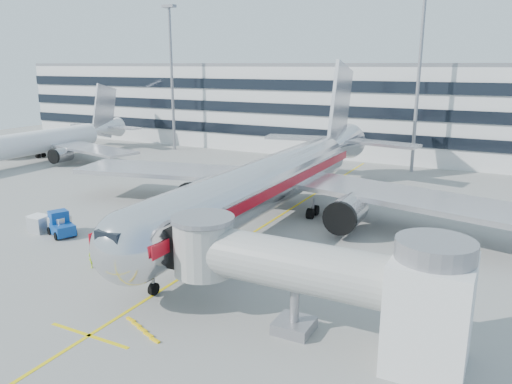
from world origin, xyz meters
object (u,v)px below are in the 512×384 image
at_px(belt_loader, 150,228).
at_px(cargo_container_front, 60,225).
at_px(ramp_worker, 94,255).
at_px(cargo_container_left, 40,224).
at_px(baggage_tug, 61,225).
at_px(main_jet, 276,179).
at_px(cargo_container_right, 38,223).

bearing_deg(belt_loader, cargo_container_front, -154.98).
height_order(cargo_container_front, ramp_worker, ramp_worker).
distance_m(belt_loader, cargo_container_left, 10.60).
bearing_deg(baggage_tug, main_jet, 41.48).
xyz_separation_m(baggage_tug, ramp_worker, (8.39, -4.31, 0.05)).
bearing_deg(baggage_tug, cargo_container_right, -179.65).
bearing_deg(belt_loader, cargo_container_left, -156.35).
distance_m(belt_loader, cargo_container_right, 11.10).
distance_m(baggage_tug, cargo_container_front, 0.55).
xyz_separation_m(baggage_tug, cargo_container_left, (-2.44, -0.36, -0.19)).
distance_m(cargo_container_left, cargo_container_right, 0.76).
bearing_deg(main_jet, baggage_tug, -138.52).
bearing_deg(ramp_worker, baggage_tug, 106.38).
xyz_separation_m(belt_loader, baggage_tug, (-7.27, -3.89, 0.36)).
xyz_separation_m(cargo_container_right, ramp_worker, (11.51, -4.29, 0.28)).
bearing_deg(cargo_container_left, cargo_container_right, 153.29).
relative_size(cargo_container_left, cargo_container_front, 0.95).
relative_size(main_jet, ramp_worker, 24.78).
height_order(cargo_container_left, ramp_worker, ramp_worker).
height_order(baggage_tug, ramp_worker, baggage_tug).
xyz_separation_m(baggage_tug, cargo_container_right, (-3.12, -0.02, -0.22)).
distance_m(baggage_tug, cargo_container_left, 2.47).
bearing_deg(baggage_tug, cargo_container_left, -171.55).
bearing_deg(ramp_worker, main_jet, 21.93).
distance_m(main_jet, baggage_tug, 21.01).
bearing_deg(main_jet, cargo_container_left, -141.89).
xyz_separation_m(main_jet, baggage_tug, (-15.55, -13.75, -3.26)).
distance_m(main_jet, belt_loader, 13.37).
bearing_deg(belt_loader, cargo_container_right, -159.38).
bearing_deg(belt_loader, baggage_tug, -151.86).
bearing_deg(cargo_container_left, cargo_container_front, 18.04).
distance_m(baggage_tug, ramp_worker, 9.44).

